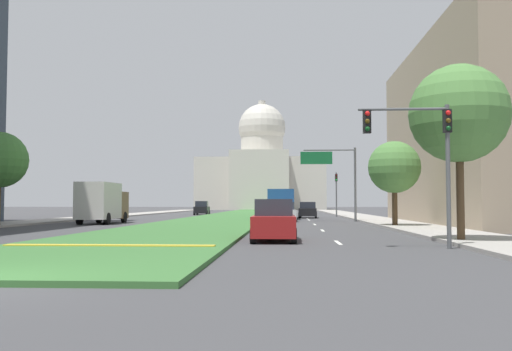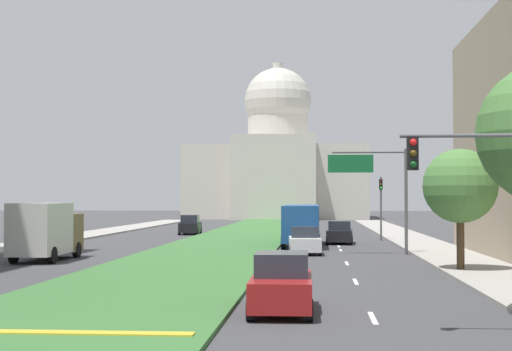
{
  "view_description": "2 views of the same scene",
  "coord_description": "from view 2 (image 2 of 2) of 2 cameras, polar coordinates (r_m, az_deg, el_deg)",
  "views": [
    {
      "loc": [
        6.21,
        -10.54,
        1.65
      ],
      "look_at": [
        2.96,
        47.75,
        4.53
      ],
      "focal_mm": 38.83,
      "sensor_mm": 36.0,
      "label": 1
    },
    {
      "loc": [
        6.69,
        -10.45,
        3.47
      ],
      "look_at": [
        2.49,
        44.66,
        5.06
      ],
      "focal_mm": 55.18,
      "sensor_mm": 36.0,
      "label": 2
    }
  ],
  "objects": [
    {
      "name": "ground_plane",
      "position": [
        74.89,
        -0.77,
        -4.3
      ],
      "size": [
        281.84,
        281.84,
        0.0
      ],
      "primitive_type": "plane",
      "color": "#3D3D3F"
    },
    {
      "name": "grass_median",
      "position": [
        68.51,
        -1.25,
        -4.49
      ],
      "size": [
        8.27,
        115.3,
        0.14
      ],
      "primitive_type": "cube",
      "color": "#386B33",
      "rests_on": "ground_plane"
    },
    {
      "name": "median_curb_nose",
      "position": [
        20.45,
        -15.06,
        -10.92
      ],
      "size": [
        7.44,
        0.5,
        0.04
      ],
      "primitive_type": "cube",
      "color": "gold",
      "rests_on": "grass_median"
    },
    {
      "name": "lane_dashes_right",
      "position": [
        41.74,
        6.64,
        -6.4
      ],
      "size": [
        0.16,
        36.18,
        0.01
      ],
      "color": "silver",
      "rests_on": "ground_plane"
    },
    {
      "name": "sidewalk_left",
      "position": [
        65.33,
        -14.63,
        -4.58
      ],
      "size": [
        4.0,
        115.3,
        0.15
      ],
      "primitive_type": "cube",
      "color": "#9E9991",
      "rests_on": "ground_plane"
    },
    {
      "name": "sidewalk_right",
      "position": [
        62.28,
        11.61,
        -4.74
      ],
      "size": [
        4.0,
        115.3,
        0.15
      ],
      "primitive_type": "cube",
      "color": "#9E9991",
      "rests_on": "ground_plane"
    },
    {
      "name": "capitol_building",
      "position": [
        137.98,
        1.58,
        0.53
      ],
      "size": [
        30.56,
        28.2,
        27.42
      ],
      "color": "beige",
      "rests_on": "ground_plane"
    },
    {
      "name": "traffic_light_near_right",
      "position": [
        20.61,
        16.93,
        -0.68
      ],
      "size": [
        3.34,
        0.35,
        5.2
      ],
      "color": "#515456",
      "rests_on": "ground_plane"
    },
    {
      "name": "traffic_light_far_right",
      "position": [
        65.29,
        9.05,
        -1.77
      ],
      "size": [
        0.28,
        0.35,
        5.2
      ],
      "color": "#515456",
      "rests_on": "ground_plane"
    },
    {
      "name": "overhead_guide_sign",
      "position": [
        48.95,
        8.82,
        -0.3
      ],
      "size": [
        4.89,
        0.2,
        6.5
      ],
      "color": "#515456",
      "rests_on": "ground_plane"
    },
    {
      "name": "street_tree_right_mid",
      "position": [
        38.17,
        14.58,
        -0.76
      ],
      "size": [
        3.51,
        3.51,
        5.81
      ],
      "color": "#4C3823",
      "rests_on": "ground_plane"
    },
    {
      "name": "sedan_lead_stopped",
      "position": [
        24.24,
        1.88,
        -7.89
      ],
      "size": [
        1.93,
        4.64,
        1.8
      ],
      "color": "maroon",
      "rests_on": "ground_plane"
    },
    {
      "name": "sedan_midblock",
      "position": [
        49.03,
        3.54,
        -4.77
      ],
      "size": [
        2.15,
        4.38,
        1.7
      ],
      "color": "silver",
      "rests_on": "ground_plane"
    },
    {
      "name": "sedan_distant",
      "position": [
        60.36,
        6.09,
        -4.16
      ],
      "size": [
        2.18,
        4.71,
        1.73
      ],
      "color": "black",
      "rests_on": "ground_plane"
    },
    {
      "name": "sedan_far_horizon",
      "position": [
        75.66,
        -4.79,
        -3.62
      ],
      "size": [
        2.12,
        4.79,
        1.87
      ],
      "color": "black",
      "rests_on": "ground_plane"
    },
    {
      "name": "box_truck_delivery",
      "position": [
        45.26,
        -15.0,
        -3.87
      ],
      "size": [
        2.4,
        6.4,
        3.2
      ],
      "color": "brown",
      "rests_on": "ground_plane"
    },
    {
      "name": "city_bus",
      "position": [
        57.39,
        3.32,
        -3.35
      ],
      "size": [
        2.62,
        11.0,
        2.95
      ],
      "color": "#1E4C8C",
      "rests_on": "ground_plane"
    }
  ]
}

